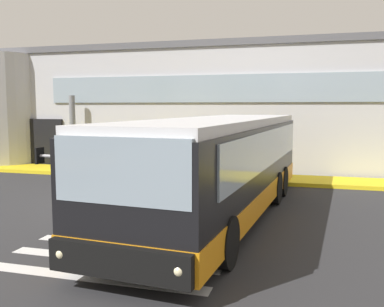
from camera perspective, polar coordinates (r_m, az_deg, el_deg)
ground_plane at (r=14.04m, az=-8.73°, el=-6.19°), size 80.00×90.00×0.02m
bay_paint_stripes at (r=9.54m, az=-8.19°, el=-12.10°), size 4.40×3.96×0.01m
terminal_building at (r=24.92m, az=0.86°, el=6.18°), size 22.84×13.80×5.94m
boarding_curb at (r=18.42m, az=-2.55°, el=-2.88°), size 25.04×2.00×0.15m
entry_support_column at (r=20.96m, az=-15.70°, el=2.87°), size 0.28×0.28×3.39m
bus_main_foreground at (r=11.50m, az=3.69°, el=-2.08°), size 3.85×11.03×2.70m
passenger_near_column at (r=19.90m, az=-14.90°, el=0.52°), size 0.45×0.44×1.68m
passenger_by_doorway at (r=19.43m, az=-11.81°, el=0.46°), size 0.56×0.33×1.68m
passenger_at_curb_edge at (r=18.96m, az=-8.41°, el=0.49°), size 0.52×0.50×1.68m
safety_bollard_yellow at (r=16.67m, az=2.92°, el=-2.54°), size 0.18×0.18×0.90m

